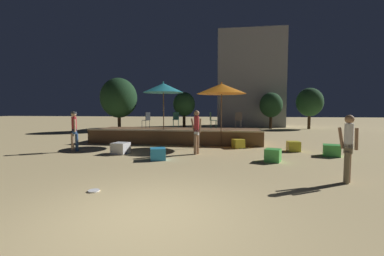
{
  "coord_description": "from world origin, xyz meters",
  "views": [
    {
      "loc": [
        1.45,
        -4.19,
        1.88
      ],
      "look_at": [
        0.0,
        5.71,
        1.15
      ],
      "focal_mm": 24.0,
      "sensor_mm": 36.0,
      "label": 1
    }
  ],
  "objects_px": {
    "person_1": "(348,146)",
    "background_tree_1": "(271,105)",
    "patio_umbrella_0": "(221,89)",
    "background_tree_3": "(184,104)",
    "bistro_chair_2": "(147,119)",
    "bistro_chair_3": "(212,119)",
    "patio_umbrella_1": "(163,88)",
    "cube_seat_3": "(293,146)",
    "cube_seat_1": "(332,150)",
    "cube_seat_4": "(273,155)",
    "bistro_chair_0": "(176,118)",
    "background_tree_0": "(119,98)",
    "person_0": "(197,130)",
    "person_2": "(74,129)",
    "bistro_chair_1": "(238,119)",
    "cube_seat_0": "(158,154)",
    "cube_seat_5": "(121,148)",
    "frisbee_disc": "(94,191)",
    "cube_seat_2": "(238,144)",
    "background_tree_2": "(310,102)"
  },
  "relations": [
    {
      "from": "cube_seat_3",
      "to": "bistro_chair_0",
      "type": "bearing_deg",
      "value": 152.27
    },
    {
      "from": "cube_seat_1",
      "to": "cube_seat_4",
      "type": "bearing_deg",
      "value": -149.55
    },
    {
      "from": "cube_seat_0",
      "to": "cube_seat_4",
      "type": "xyz_separation_m",
      "value": [
        4.19,
        0.28,
        0.01
      ]
    },
    {
      "from": "cube_seat_0",
      "to": "bistro_chair_0",
      "type": "xyz_separation_m",
      "value": [
        -0.55,
        5.92,
        1.14
      ]
    },
    {
      "from": "patio_umbrella_1",
      "to": "cube_seat_3",
      "type": "relative_size",
      "value": 6.19
    },
    {
      "from": "patio_umbrella_1",
      "to": "frisbee_disc",
      "type": "distance_m",
      "value": 8.29
    },
    {
      "from": "cube_seat_4",
      "to": "person_2",
      "type": "distance_m",
      "value": 8.47
    },
    {
      "from": "person_1",
      "to": "background_tree_0",
      "type": "height_order",
      "value": "background_tree_0"
    },
    {
      "from": "cube_seat_4",
      "to": "person_0",
      "type": "relative_size",
      "value": 0.36
    },
    {
      "from": "cube_seat_1",
      "to": "bistro_chair_2",
      "type": "distance_m",
      "value": 9.27
    },
    {
      "from": "cube_seat_0",
      "to": "cube_seat_5",
      "type": "bearing_deg",
      "value": 151.51
    },
    {
      "from": "cube_seat_5",
      "to": "bistro_chair_0",
      "type": "height_order",
      "value": "bistro_chair_0"
    },
    {
      "from": "patio_umbrella_0",
      "to": "background_tree_3",
      "type": "bearing_deg",
      "value": 109.03
    },
    {
      "from": "person_2",
      "to": "background_tree_0",
      "type": "height_order",
      "value": "background_tree_0"
    },
    {
      "from": "patio_umbrella_0",
      "to": "bistro_chair_3",
      "type": "distance_m",
      "value": 2.14
    },
    {
      "from": "background_tree_3",
      "to": "bistro_chair_2",
      "type": "bearing_deg",
      "value": -91.65
    },
    {
      "from": "cube_seat_3",
      "to": "bistro_chair_2",
      "type": "distance_m",
      "value": 7.81
    },
    {
      "from": "person_0",
      "to": "background_tree_1",
      "type": "distance_m",
      "value": 15.99
    },
    {
      "from": "patio_umbrella_1",
      "to": "cube_seat_3",
      "type": "bearing_deg",
      "value": -10.58
    },
    {
      "from": "bistro_chair_1",
      "to": "cube_seat_3",
      "type": "bearing_deg",
      "value": 130.64
    },
    {
      "from": "person_2",
      "to": "bistro_chair_2",
      "type": "distance_m",
      "value": 4.13
    },
    {
      "from": "cube_seat_1",
      "to": "person_0",
      "type": "xyz_separation_m",
      "value": [
        -5.44,
        -0.37,
        0.79
      ]
    },
    {
      "from": "cube_seat_3",
      "to": "bistro_chair_2",
      "type": "xyz_separation_m",
      "value": [
        -7.46,
        2.01,
        1.14
      ]
    },
    {
      "from": "bistro_chair_3",
      "to": "background_tree_1",
      "type": "xyz_separation_m",
      "value": [
        4.92,
        11.3,
        0.93
      ]
    },
    {
      "from": "patio_umbrella_0",
      "to": "bistro_chair_0",
      "type": "relative_size",
      "value": 3.59
    },
    {
      "from": "person_1",
      "to": "background_tree_3",
      "type": "distance_m",
      "value": 18.84
    },
    {
      "from": "cube_seat_4",
      "to": "bistro_chair_2",
      "type": "height_order",
      "value": "bistro_chair_2"
    },
    {
      "from": "cube_seat_2",
      "to": "person_1",
      "type": "height_order",
      "value": "person_1"
    },
    {
      "from": "cube_seat_1",
      "to": "bistro_chair_3",
      "type": "distance_m",
      "value": 6.18
    },
    {
      "from": "patio_umbrella_0",
      "to": "background_tree_1",
      "type": "xyz_separation_m",
      "value": [
        4.35,
        12.68,
        -0.61
      ]
    },
    {
      "from": "cube_seat_1",
      "to": "bistro_chair_3",
      "type": "bearing_deg",
      "value": 146.37
    },
    {
      "from": "bistro_chair_2",
      "to": "bistro_chair_3",
      "type": "height_order",
      "value": "same"
    },
    {
      "from": "cube_seat_3",
      "to": "cube_seat_4",
      "type": "relative_size",
      "value": 0.8
    },
    {
      "from": "cube_seat_3",
      "to": "background_tree_3",
      "type": "height_order",
      "value": "background_tree_3"
    },
    {
      "from": "cube_seat_4",
      "to": "frisbee_disc",
      "type": "xyz_separation_m",
      "value": [
        -4.62,
        -4.08,
        -0.21
      ]
    },
    {
      "from": "cube_seat_4",
      "to": "bistro_chair_1",
      "type": "xyz_separation_m",
      "value": [
        -1.07,
        5.03,
        1.13
      ]
    },
    {
      "from": "bistro_chair_3",
      "to": "person_0",
      "type": "bearing_deg",
      "value": 160.47
    },
    {
      "from": "bistro_chair_3",
      "to": "person_2",
      "type": "bearing_deg",
      "value": 109.67
    },
    {
      "from": "person_2",
      "to": "background_tree_3",
      "type": "distance_m",
      "value": 14.08
    },
    {
      "from": "cube_seat_4",
      "to": "background_tree_0",
      "type": "relative_size",
      "value": 0.15
    },
    {
      "from": "frisbee_disc",
      "to": "background_tree_0",
      "type": "relative_size",
      "value": 0.06
    },
    {
      "from": "patio_umbrella_0",
      "to": "bistro_chair_1",
      "type": "xyz_separation_m",
      "value": [
        0.89,
        1.55,
        -1.54
      ]
    },
    {
      "from": "cube_seat_0",
      "to": "person_2",
      "type": "height_order",
      "value": "person_2"
    },
    {
      "from": "bistro_chair_0",
      "to": "background_tree_3",
      "type": "xyz_separation_m",
      "value": [
        -1.13,
        9.16,
        0.99
      ]
    },
    {
      "from": "background_tree_2",
      "to": "patio_umbrella_0",
      "type": "bearing_deg",
      "value": -121.61
    },
    {
      "from": "person_1",
      "to": "background_tree_1",
      "type": "relative_size",
      "value": 0.5
    },
    {
      "from": "person_0",
      "to": "bistro_chair_3",
      "type": "distance_m",
      "value": 3.77
    },
    {
      "from": "person_0",
      "to": "bistro_chair_2",
      "type": "bearing_deg",
      "value": 70.15
    },
    {
      "from": "patio_umbrella_1",
      "to": "background_tree_0",
      "type": "distance_m",
      "value": 10.1
    },
    {
      "from": "bistro_chair_0",
      "to": "background_tree_3",
      "type": "distance_m",
      "value": 9.28
    }
  ]
}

